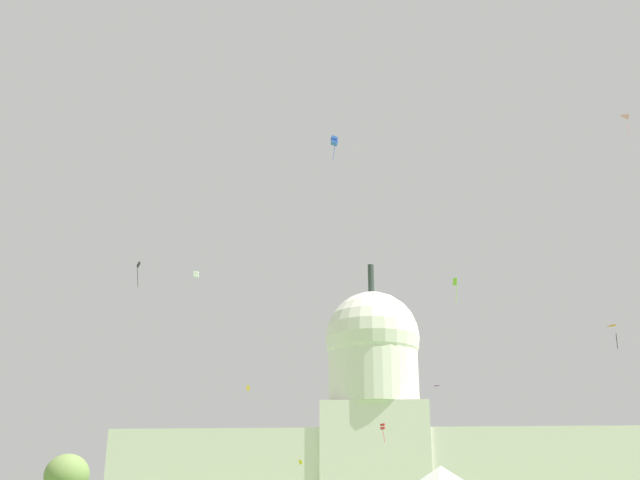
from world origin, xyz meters
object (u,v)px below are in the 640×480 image
Objects in this scene: capitol_building at (375,434)px; kite_orange_mid at (615,330)px; kite_gold_mid at (248,388)px; kite_yellow_low at (300,462)px; tree_west_near at (67,475)px; kite_lime_high at (455,284)px; kite_blue_high at (334,141)px; kite_black_high at (138,268)px; kite_red_low at (383,427)px; kite_white_high at (196,274)px; kite_pink_high at (630,117)px; kite_violet_mid at (434,387)px.

kite_orange_mid is (28.36, -120.53, 1.79)m from capitol_building.
kite_gold_mid reaches higher than kite_orange_mid.
tree_west_near is at bearing 122.87° from kite_yellow_low.
kite_yellow_low is 0.22× the size of kite_lime_high.
kite_blue_high is 50.93m from kite_orange_mid.
kite_lime_high reaches higher than kite_black_high.
kite_gold_mid is (-29.97, 55.71, 14.00)m from kite_red_low.
kite_lime_high is 1.80× the size of kite_orange_mid.
kite_black_high is 3.73× the size of kite_white_high.
kite_orange_mid is at bearing 155.94° from kite_pink_high.
kite_white_high is (-41.70, -8.39, 19.10)m from kite_violet_mid.
kite_violet_mid is (26.43, -29.50, 11.22)m from kite_yellow_low.
kite_lime_high reaches higher than kite_orange_mid.
capitol_building is 51.82× the size of kite_pink_high.
kite_red_low is 0.98× the size of kite_pink_high.
kite_pink_high is at bearing -52.91° from kite_black_high.
kite_black_high is 2.94× the size of kite_gold_mid.
kite_blue_high reaches higher than kite_yellow_low.
capitol_building is 101.72m from tree_west_near.
kite_white_high reaches higher than tree_west_near.
capitol_building is at bearing 91.13° from kite_gold_mid.
kite_white_high reaches higher than kite_lime_high.
capitol_building is at bearing -15.44° from kite_orange_mid.
kite_violet_mid is 1.14× the size of kite_gold_mid.
kite_red_low is (34.93, 13.34, -21.42)m from kite_black_high.
tree_west_near is 8.04× the size of kite_gold_mid.
kite_orange_mid is 47.02m from kite_violet_mid.
kite_violet_mid is at bearing 164.62° from kite_red_low.
kite_violet_mid is at bearing -6.12° from kite_gold_mid.
kite_gold_mid is (-39.49, 37.47, 5.58)m from kite_violet_mid.
kite_lime_high is 37.87m from kite_orange_mid.
kite_violet_mid is (9.52, 18.24, 8.43)m from kite_red_low.
tree_west_near is 3.74× the size of kite_pink_high.
tree_west_near is 63.06m from kite_violet_mid.
kite_pink_high is (40.11, -14.44, -5.40)m from kite_blue_high.
kite_yellow_low is 0.70× the size of kite_violet_mid.
kite_lime_high is at bearing -81.16° from capitol_building.
kite_pink_high reaches higher than kite_lime_high.
capitol_building reaches higher than kite_blue_high.
capitol_building is at bearing -167.24° from kite_red_low.
kite_lime_high is 19.62m from kite_violet_mid.
kite_red_low is 27.68m from kite_lime_high.
kite_yellow_low is 0.79× the size of kite_gold_mid.
kite_red_low reaches higher than tree_west_near.
kite_white_high is (-25.69, 19.04, -15.63)m from kite_blue_high.
kite_pink_high reaches higher than kite_white_high.
kite_lime_high is (12.86, 6.35, 23.67)m from kite_red_low.
kite_pink_high is at bearing -161.63° from kite_yellow_low.
kite_violet_mid is at bearing 81.32° from kite_pink_high.
kite_yellow_low is at bearing 152.93° from kite_white_high.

